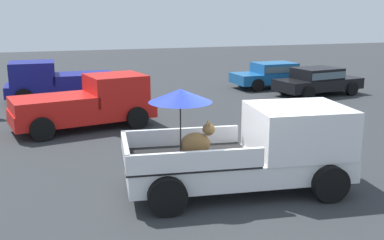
{
  "coord_description": "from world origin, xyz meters",
  "views": [
    {
      "loc": [
        -4.05,
        -8.79,
        3.97
      ],
      "look_at": [
        -0.26,
        2.48,
        1.1
      ],
      "focal_mm": 42.17,
      "sensor_mm": 36.0,
      "label": 1
    }
  ],
  "objects_px": {
    "parked_sedan_near": "(273,74)",
    "pickup_truck_far": "(56,81)",
    "pickup_truck_main": "(256,148)",
    "parked_sedan_far": "(318,80)",
    "pickup_truck_red": "(89,103)"
  },
  "relations": [
    {
      "from": "parked_sedan_near",
      "to": "pickup_truck_far",
      "type": "bearing_deg",
      "value": -1.8
    },
    {
      "from": "pickup_truck_main",
      "to": "parked_sedan_far",
      "type": "relative_size",
      "value": 1.16
    },
    {
      "from": "pickup_truck_far",
      "to": "parked_sedan_near",
      "type": "height_order",
      "value": "pickup_truck_far"
    },
    {
      "from": "parked_sedan_near",
      "to": "parked_sedan_far",
      "type": "relative_size",
      "value": 0.97
    },
    {
      "from": "pickup_truck_main",
      "to": "pickup_truck_red",
      "type": "height_order",
      "value": "pickup_truck_main"
    },
    {
      "from": "parked_sedan_far",
      "to": "pickup_truck_far",
      "type": "bearing_deg",
      "value": 159.25
    },
    {
      "from": "pickup_truck_far",
      "to": "parked_sedan_far",
      "type": "distance_m",
      "value": 12.35
    },
    {
      "from": "pickup_truck_red",
      "to": "parked_sedan_near",
      "type": "relative_size",
      "value": 1.16
    },
    {
      "from": "pickup_truck_main",
      "to": "parked_sedan_far",
      "type": "bearing_deg",
      "value": 57.5
    },
    {
      "from": "pickup_truck_red",
      "to": "pickup_truck_far",
      "type": "height_order",
      "value": "same"
    },
    {
      "from": "pickup_truck_far",
      "to": "parked_sedan_far",
      "type": "relative_size",
      "value": 1.07
    },
    {
      "from": "pickup_truck_main",
      "to": "parked_sedan_far",
      "type": "distance_m",
      "value": 12.83
    },
    {
      "from": "pickup_truck_main",
      "to": "parked_sedan_near",
      "type": "xyz_separation_m",
      "value": [
        7.26,
        12.55,
        -0.24
      ]
    },
    {
      "from": "pickup_truck_far",
      "to": "pickup_truck_main",
      "type": "bearing_deg",
      "value": 108.17
    },
    {
      "from": "parked_sedan_near",
      "to": "pickup_truck_main",
      "type": "bearing_deg",
      "value": 57.92
    }
  ]
}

